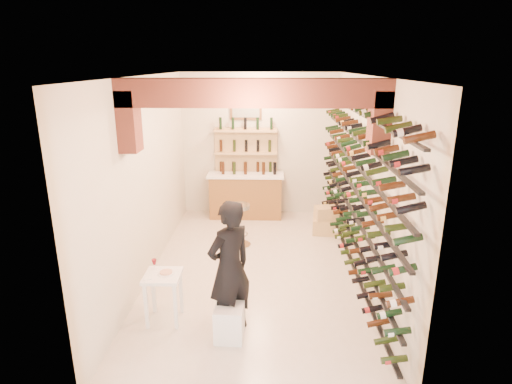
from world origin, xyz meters
TOP-DOWN VIEW (x-y plane):
  - ground at (0.00, 0.00)m, footprint 6.00×6.00m
  - room_shell at (0.00, -0.26)m, footprint 3.52×6.02m
  - wine_rack at (1.53, 0.00)m, footprint 0.32×5.70m
  - back_counter at (-0.30, 2.65)m, footprint 1.70×0.62m
  - back_shelving at (-0.30, 2.89)m, footprint 1.40×0.31m
  - tasting_table at (-1.19, -1.50)m, footprint 0.48×0.48m
  - white_stool at (-0.28, -1.88)m, footprint 0.38×0.38m
  - person at (-0.28, -1.69)m, footprint 0.77×0.76m
  - chrome_barstool at (-0.34, 1.00)m, footprint 0.43×0.43m
  - crate_lower at (1.40, 1.66)m, footprint 0.57×0.43m
  - crate_upper at (1.40, 1.66)m, footprint 0.50×0.38m

SIDE VIEW (x-z plane):
  - ground at x=0.00m, z-range 0.00..0.00m
  - crate_lower at x=1.40m, z-range 0.00..0.32m
  - white_stool at x=-0.28m, z-range 0.00..0.45m
  - crate_upper at x=1.40m, z-range 0.32..0.58m
  - chrome_barstool at x=-0.34m, z-range 0.07..0.91m
  - back_counter at x=-0.30m, z-range -0.11..1.18m
  - tasting_table at x=-1.19m, z-range 0.15..0.99m
  - person at x=-0.28m, z-range 0.00..1.79m
  - back_shelving at x=-0.30m, z-range -0.19..2.53m
  - wine_rack at x=1.53m, z-range 0.27..2.83m
  - room_shell at x=0.00m, z-range 0.65..3.86m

